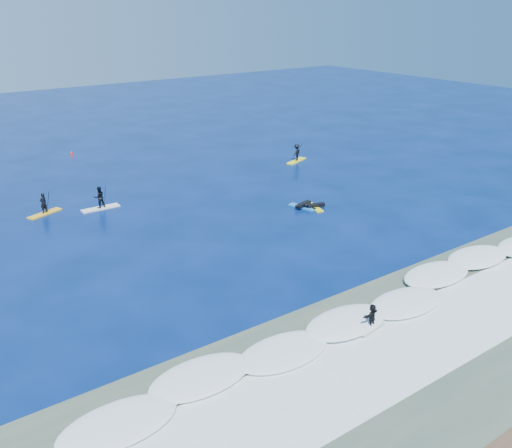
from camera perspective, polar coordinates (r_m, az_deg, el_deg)
ground at (r=37.41m, az=1.32°, el=-2.18°), size 160.00×160.00×0.00m
shallow_water at (r=28.92m, az=18.80°, el=-11.05°), size 90.00×13.00×0.01m
breaking_wave at (r=30.94m, az=12.79°, el=-8.12°), size 40.00×6.00×0.30m
whitewater at (r=29.39m, az=17.21°, el=-10.30°), size 34.00×5.00×0.02m
sup_paddler_left at (r=45.56m, az=-20.45°, el=1.64°), size 2.78×1.62×1.91m
sup_paddler_center at (r=45.38m, az=-15.38°, el=2.40°), size 2.95×0.79×2.06m
sup_paddler_right at (r=57.26m, az=4.08°, el=7.03°), size 2.92×1.73×2.01m
prone_paddler_near at (r=44.38m, az=5.88°, el=1.79°), size 1.66×2.18×0.44m
prone_paddler_far at (r=44.36m, az=4.68°, el=1.85°), size 1.81×2.36×0.48m
wave_surfer at (r=28.40m, az=11.51°, el=-9.14°), size 1.83×0.76×1.29m
marker_buoy at (r=62.12m, az=-17.95°, el=6.69°), size 0.25×0.25×0.59m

